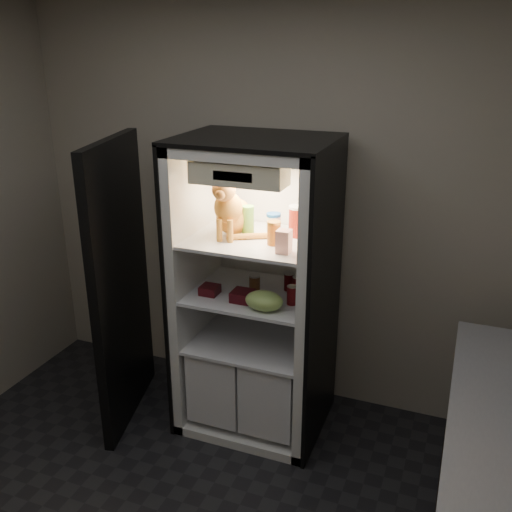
{
  "coord_description": "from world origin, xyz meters",
  "views": [
    {
      "loc": [
        1.16,
        -1.64,
        2.38
      ],
      "look_at": [
        0.02,
        1.32,
        1.18
      ],
      "focal_mm": 40.0,
      "sensor_mm": 36.0,
      "label": 1
    }
  ],
  "objects_px": {
    "cream_carton": "(284,241)",
    "soda_can_b": "(298,286)",
    "condiment_jar": "(255,282)",
    "tabby_cat": "(231,211)",
    "berry_box_left": "(210,290)",
    "soda_can_a": "(289,282)",
    "parmesan_shaker": "(248,221)",
    "salsa_jar": "(274,233)",
    "grape_bag": "(264,301)",
    "mayo_tub": "(274,223)",
    "pepper_jar": "(298,221)",
    "berry_box_right": "(243,296)",
    "refrigerator": "(257,310)",
    "soda_can_c": "(292,295)"
  },
  "relations": [
    {
      "from": "condiment_jar",
      "to": "grape_bag",
      "type": "height_order",
      "value": "grape_bag"
    },
    {
      "from": "condiment_jar",
      "to": "tabby_cat",
      "type": "bearing_deg",
      "value": -157.55
    },
    {
      "from": "berry_box_right",
      "to": "soda_can_b",
      "type": "bearing_deg",
      "value": 33.28
    },
    {
      "from": "parmesan_shaker",
      "to": "salsa_jar",
      "type": "distance_m",
      "value": 0.21
    },
    {
      "from": "tabby_cat",
      "to": "soda_can_b",
      "type": "distance_m",
      "value": 0.6
    },
    {
      "from": "cream_carton",
      "to": "soda_can_a",
      "type": "distance_m",
      "value": 0.46
    },
    {
      "from": "soda_can_c",
      "to": "berry_box_right",
      "type": "distance_m",
      "value": 0.29
    },
    {
      "from": "salsa_jar",
      "to": "grape_bag",
      "type": "relative_size",
      "value": 0.62
    },
    {
      "from": "salsa_jar",
      "to": "soda_can_a",
      "type": "relative_size",
      "value": 1.25
    },
    {
      "from": "soda_can_a",
      "to": "condiment_jar",
      "type": "bearing_deg",
      "value": -163.09
    },
    {
      "from": "berry_box_right",
      "to": "salsa_jar",
      "type": "bearing_deg",
      "value": 23.37
    },
    {
      "from": "cream_carton",
      "to": "soda_can_c",
      "type": "xyz_separation_m",
      "value": [
        0.02,
        0.1,
        -0.36
      ]
    },
    {
      "from": "mayo_tub",
      "to": "soda_can_b",
      "type": "bearing_deg",
      "value": -24.15
    },
    {
      "from": "grape_bag",
      "to": "berry_box_right",
      "type": "height_order",
      "value": "grape_bag"
    },
    {
      "from": "tabby_cat",
      "to": "salsa_jar",
      "type": "xyz_separation_m",
      "value": [
        0.29,
        -0.06,
        -0.08
      ]
    },
    {
      "from": "salsa_jar",
      "to": "pepper_jar",
      "type": "relative_size",
      "value": 0.75
    },
    {
      "from": "condiment_jar",
      "to": "berry_box_right",
      "type": "height_order",
      "value": "condiment_jar"
    },
    {
      "from": "tabby_cat",
      "to": "pepper_jar",
      "type": "relative_size",
      "value": 2.23
    },
    {
      "from": "cream_carton",
      "to": "berry_box_right",
      "type": "xyz_separation_m",
      "value": [
        -0.26,
        0.03,
        -0.38
      ]
    },
    {
      "from": "condiment_jar",
      "to": "mayo_tub",
      "type": "bearing_deg",
      "value": 44.68
    },
    {
      "from": "refrigerator",
      "to": "tabby_cat",
      "type": "xyz_separation_m",
      "value": [
        -0.14,
        -0.07,
        0.65
      ]
    },
    {
      "from": "mayo_tub",
      "to": "soda_can_b",
      "type": "height_order",
      "value": "mayo_tub"
    },
    {
      "from": "cream_carton",
      "to": "tabby_cat",
      "type": "bearing_deg",
      "value": 156.61
    },
    {
      "from": "cream_carton",
      "to": "grape_bag",
      "type": "height_order",
      "value": "cream_carton"
    },
    {
      "from": "refrigerator",
      "to": "cream_carton",
      "type": "distance_m",
      "value": 0.66
    },
    {
      "from": "refrigerator",
      "to": "condiment_jar",
      "type": "height_order",
      "value": "refrigerator"
    },
    {
      "from": "pepper_jar",
      "to": "berry_box_right",
      "type": "distance_m",
      "value": 0.55
    },
    {
      "from": "soda_can_b",
      "to": "soda_can_c",
      "type": "distance_m",
      "value": 0.12
    },
    {
      "from": "berry_box_left",
      "to": "soda_can_a",
      "type": "bearing_deg",
      "value": 27.98
    },
    {
      "from": "parmesan_shaker",
      "to": "berry_box_left",
      "type": "height_order",
      "value": "parmesan_shaker"
    },
    {
      "from": "soda_can_a",
      "to": "mayo_tub",
      "type": "bearing_deg",
      "value": 167.0
    },
    {
      "from": "tabby_cat",
      "to": "pepper_jar",
      "type": "bearing_deg",
      "value": 15.69
    },
    {
      "from": "tabby_cat",
      "to": "cream_carton",
      "type": "relative_size",
      "value": 3.18
    },
    {
      "from": "salsa_jar",
      "to": "pepper_jar",
      "type": "distance_m",
      "value": 0.21
    },
    {
      "from": "mayo_tub",
      "to": "cream_carton",
      "type": "xyz_separation_m",
      "value": [
        0.17,
        -0.31,
        0.0
      ]
    },
    {
      "from": "soda_can_b",
      "to": "grape_bag",
      "type": "height_order",
      "value": "soda_can_b"
    },
    {
      "from": "condiment_jar",
      "to": "soda_can_a",
      "type": "bearing_deg",
      "value": 16.91
    },
    {
      "from": "pepper_jar",
      "to": "grape_bag",
      "type": "height_order",
      "value": "pepper_jar"
    },
    {
      "from": "salsa_jar",
      "to": "berry_box_left",
      "type": "height_order",
      "value": "salsa_jar"
    },
    {
      "from": "berry_box_left",
      "to": "soda_can_b",
      "type": "bearing_deg",
      "value": 18.52
    },
    {
      "from": "mayo_tub",
      "to": "berry_box_right",
      "type": "bearing_deg",
      "value": -109.08
    },
    {
      "from": "refrigerator",
      "to": "soda_can_b",
      "type": "height_order",
      "value": "refrigerator"
    },
    {
      "from": "cream_carton",
      "to": "berry_box_left",
      "type": "height_order",
      "value": "cream_carton"
    },
    {
      "from": "parmesan_shaker",
      "to": "cream_carton",
      "type": "height_order",
      "value": "parmesan_shaker"
    },
    {
      "from": "tabby_cat",
      "to": "grape_bag",
      "type": "height_order",
      "value": "tabby_cat"
    },
    {
      "from": "salsa_jar",
      "to": "pepper_jar",
      "type": "bearing_deg",
      "value": 67.3
    },
    {
      "from": "cream_carton",
      "to": "soda_can_b",
      "type": "xyz_separation_m",
      "value": [
        0.02,
        0.22,
        -0.35
      ]
    },
    {
      "from": "soda_can_b",
      "to": "berry_box_left",
      "type": "bearing_deg",
      "value": -161.48
    },
    {
      "from": "salsa_jar",
      "to": "grape_bag",
      "type": "distance_m",
      "value": 0.39
    },
    {
      "from": "refrigerator",
      "to": "cream_carton",
      "type": "relative_size",
      "value": 14.52
    }
  ]
}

